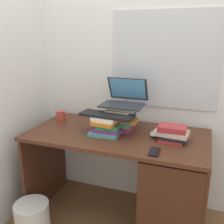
# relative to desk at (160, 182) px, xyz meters

# --- Properties ---
(ground_plane) EXTENTS (6.00, 6.00, 0.00)m
(ground_plane) POSITION_rel_desk_xyz_m (-0.36, 0.03, -0.42)
(ground_plane) COLOR brown
(wall_back) EXTENTS (6.00, 0.06, 2.60)m
(wall_back) POSITION_rel_desk_xyz_m (-0.36, 0.43, 0.88)
(wall_back) COLOR white
(wall_back) RESTS_ON ground
(wall_left) EXTENTS (0.05, 6.00, 2.60)m
(wall_left) POSITION_rel_desk_xyz_m (-1.24, 0.03, 0.88)
(wall_left) COLOR silver
(wall_left) RESTS_ON ground
(desk) EXTENTS (1.42, 0.71, 0.77)m
(desk) POSITION_rel_desk_xyz_m (0.00, 0.00, 0.00)
(desk) COLOR #4C2819
(desk) RESTS_ON ground
(book_stack_tall) EXTENTS (0.24, 0.20, 0.21)m
(book_stack_tall) POSITION_rel_desk_xyz_m (-0.35, 0.10, 0.46)
(book_stack_tall) COLOR #8C338C
(book_stack_tall) RESTS_ON desk
(book_stack_keyboard_riser) EXTENTS (0.23, 0.19, 0.15)m
(book_stack_keyboard_riser) POSITION_rel_desk_xyz_m (-0.43, -0.02, 0.42)
(book_stack_keyboard_riser) COLOR teal
(book_stack_keyboard_riser) RESTS_ON desk
(book_stack_side) EXTENTS (0.25, 0.18, 0.12)m
(book_stack_side) POSITION_rel_desk_xyz_m (0.07, 0.02, 0.41)
(book_stack_side) COLOR #B22D33
(book_stack_side) RESTS_ON desk
(laptop) EXTENTS (0.33, 0.32, 0.21)m
(laptop) POSITION_rel_desk_xyz_m (-0.35, 0.17, 0.61)
(laptop) COLOR #2D2D33
(laptop) RESTS_ON book_stack_tall
(keyboard) EXTENTS (0.43, 0.17, 0.02)m
(keyboard) POSITION_rel_desk_xyz_m (-0.43, -0.02, 0.51)
(keyboard) COLOR black
(keyboard) RESTS_ON book_stack_keyboard_riser
(computer_mouse) EXTENTS (0.06, 0.10, 0.04)m
(computer_mouse) POSITION_rel_desk_xyz_m (-0.08, 0.07, 0.37)
(computer_mouse) COLOR #A5A8AD
(computer_mouse) RESTS_ON desk
(mug) EXTENTS (0.12, 0.08, 0.09)m
(mug) POSITION_rel_desk_xyz_m (-0.94, 0.15, 0.40)
(mug) COLOR #B23F33
(mug) RESTS_ON desk
(cell_phone) EXTENTS (0.07, 0.14, 0.01)m
(cell_phone) POSITION_rel_desk_xyz_m (-0.01, -0.22, 0.36)
(cell_phone) COLOR black
(cell_phone) RESTS_ON desk
(wastebasket) EXTENTS (0.27, 0.27, 0.27)m
(wastebasket) POSITION_rel_desk_xyz_m (-0.92, -0.40, -0.29)
(wastebasket) COLOR silver
(wastebasket) RESTS_ON ground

